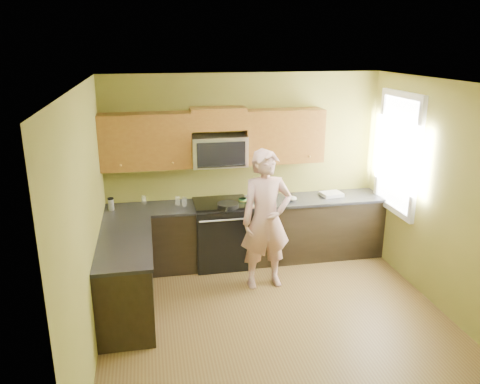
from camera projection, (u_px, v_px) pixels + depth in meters
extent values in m
plane|color=brown|center=(279.00, 323.00, 5.49)|extent=(4.00, 4.00, 0.00)
plane|color=white|center=(285.00, 85.00, 4.68)|extent=(4.00, 4.00, 0.00)
plane|color=olive|center=(244.00, 167.00, 6.96)|extent=(4.00, 0.00, 4.00)
plane|color=olive|center=(363.00, 313.00, 3.22)|extent=(4.00, 0.00, 4.00)
plane|color=olive|center=(87.00, 227.00, 4.72)|extent=(0.00, 4.00, 4.00)
plane|color=olive|center=(450.00, 202.00, 5.46)|extent=(0.00, 4.00, 4.00)
cube|color=black|center=(248.00, 233.00, 6.95)|extent=(4.00, 0.60, 0.88)
cube|color=black|center=(127.00, 278.00, 5.61)|extent=(0.60, 1.60, 0.88)
cube|color=black|center=(248.00, 203.00, 6.80)|extent=(4.00, 0.62, 0.04)
cube|color=black|center=(125.00, 242.00, 5.47)|extent=(0.62, 1.60, 0.04)
cube|color=brown|center=(218.00, 119.00, 6.50)|extent=(0.76, 0.33, 0.30)
imported|color=#CF7267|center=(266.00, 220.00, 6.11)|extent=(0.70, 0.48, 1.84)
cube|color=#B27F47|center=(250.00, 207.00, 6.58)|extent=(0.14, 0.14, 0.01)
ellipsoid|color=silver|center=(250.00, 205.00, 6.56)|extent=(0.13, 0.13, 0.06)
ellipsoid|color=silver|center=(293.00, 199.00, 6.83)|extent=(0.15, 0.16, 0.07)
cube|color=silver|center=(332.00, 194.00, 7.06)|extent=(0.33, 0.28, 0.05)
cylinder|color=silver|center=(144.00, 200.00, 6.69)|extent=(0.08, 0.08, 0.12)
cylinder|color=silver|center=(184.00, 202.00, 6.61)|extent=(0.08, 0.08, 0.12)
cylinder|color=silver|center=(177.00, 201.00, 6.65)|extent=(0.08, 0.08, 0.12)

